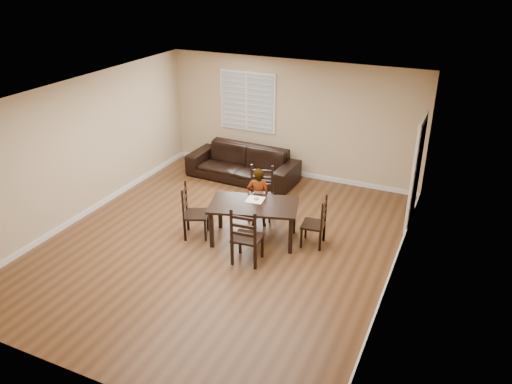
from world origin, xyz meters
TOP-DOWN VIEW (x-y plane):
  - ground at (0.00, 0.00)m, footprint 7.00×7.00m
  - room at (0.04, 0.18)m, footprint 6.04×7.04m
  - dining_table at (0.48, 0.36)m, footprint 1.73×1.27m
  - chair_near at (0.21, 1.32)m, footprint 0.57×0.55m
  - chair_far at (0.69, -0.44)m, footprint 0.51×0.48m
  - chair_left at (-0.66, 0.02)m, footprint 0.57×0.59m
  - chair_right at (1.62, 0.67)m, footprint 0.43×0.46m
  - child at (0.33, 0.90)m, footprint 0.50×0.40m
  - napkin at (0.43, 0.53)m, footprint 0.34×0.34m
  - donut at (0.45, 0.54)m, footprint 0.09×0.09m
  - sofa at (-0.91, 2.78)m, footprint 2.59×1.10m

SIDE VIEW (x-z plane):
  - ground at x=0.00m, z-range 0.00..0.00m
  - sofa at x=-0.91m, z-range 0.00..0.74m
  - chair_right at x=1.62m, z-range -0.04..0.88m
  - chair_left at x=-0.66m, z-range -0.05..0.97m
  - chair_near at x=0.21m, z-range -0.05..0.99m
  - chair_far at x=0.69m, z-range -0.05..0.99m
  - child at x=0.33m, z-range 0.00..1.18m
  - dining_table at x=0.48m, z-range 0.28..1.00m
  - napkin at x=0.43m, z-range 0.73..0.73m
  - donut at x=0.45m, z-range 0.73..0.77m
  - room at x=0.04m, z-range 0.45..3.17m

